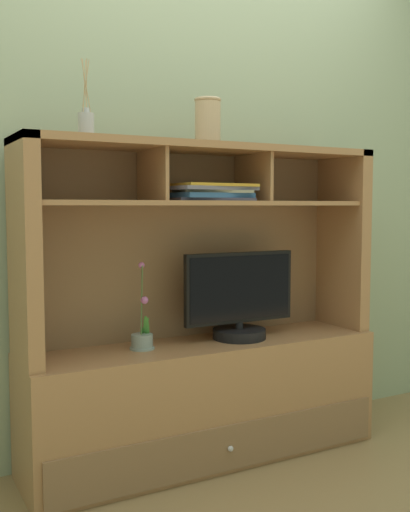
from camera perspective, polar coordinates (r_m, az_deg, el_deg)
name	(u,v)px	position (r m, az deg, el deg)	size (l,w,h in m)	color
floor_plane	(205,458)	(2.85, 0.00, -18.69)	(6.00, 6.00, 0.02)	#92744B
back_wall	(181,146)	(2.83, -2.31, 10.38)	(6.00, 0.02, 2.80)	#97A986
media_console	(204,363)	(2.71, -0.08, -10.18)	(1.61, 0.44, 1.39)	#A37349
tv_monitor	(239,302)	(2.72, 3.30, -4.37)	(0.55, 0.24, 0.39)	black
potted_orchid	(142,337)	(2.55, -5.97, -7.69)	(0.10, 0.10, 0.37)	#899B97
magazine_stack_left	(210,192)	(2.58, 0.46, 6.08)	(0.39, 0.27, 0.07)	#3A3849
diffuser_bottle	(86,124)	(2.44, -11.24, 12.18)	(0.06, 0.06, 0.30)	#B3B3B3
ceramic_vase	(208,121)	(2.61, 0.26, 12.72)	(0.12, 0.12, 0.19)	tan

